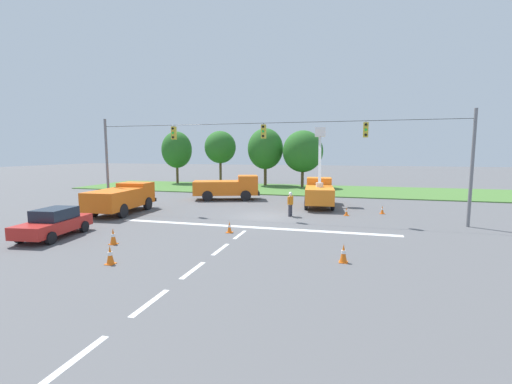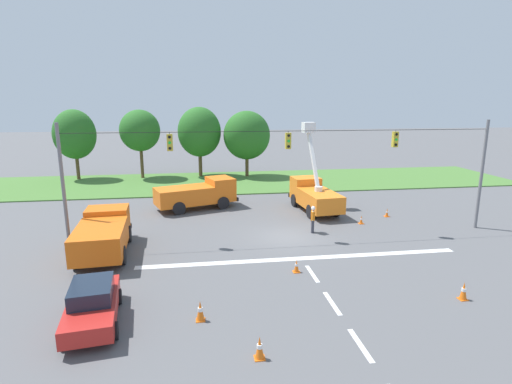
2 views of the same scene
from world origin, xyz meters
name	(u,v)px [view 2 (image 2 of 2)]	position (x,y,z in m)	size (l,w,h in m)	color
ground_plane	(287,237)	(0.00, 0.00, 0.00)	(200.00, 200.00, 0.00)	#565659
grass_verge	(250,181)	(0.00, 18.00, 0.05)	(56.00, 12.00, 0.10)	#477533
lane_markings	(309,269)	(0.00, -5.13, 0.00)	(17.60, 15.25, 0.01)	silver
signal_gantry	(288,167)	(-0.03, 0.00, 4.43)	(26.20, 0.33, 7.20)	slate
tree_far_west	(75,134)	(-18.37, 21.75, 4.94)	(4.43, 3.95, 7.58)	brown
tree_west	(140,131)	(-11.56, 21.57, 5.28)	(4.31, 4.52, 7.54)	brown
tree_centre	(199,132)	(-5.17, 21.86, 5.04)	(4.79, 4.64, 7.81)	brown
tree_east	(247,135)	(0.03, 20.88, 4.69)	(5.17, 4.50, 7.38)	brown
utility_truck_bucket_lift	(314,193)	(3.41, 5.84, 1.37)	(2.82, 6.37, 6.75)	orange
utility_truck_support_near	(198,194)	(-5.50, 7.77, 1.21)	(6.73, 4.29, 2.33)	orange
utility_truck_support_far	(103,233)	(-10.72, -1.36, 1.19)	(2.93, 6.38, 2.15)	orange
sedan_red	(92,304)	(-9.55, -8.77, 0.79)	(2.33, 4.49, 1.56)	red
road_worker	(313,218)	(1.81, 0.56, 1.00)	(0.37, 0.61, 1.77)	#383842
traffic_cone_foreground_left	(200,311)	(-5.50, -9.21, 0.41)	(0.36, 0.36, 0.82)	orange
traffic_cone_foreground_right	(260,348)	(-3.60, -11.87, 0.40)	(0.36, 0.36, 0.79)	orange
traffic_cone_mid_left	(361,220)	(5.71, 1.94, 0.28)	(0.36, 0.36, 0.59)	orange
traffic_cone_mid_right	(387,213)	(8.30, 3.35, 0.30)	(0.36, 0.36, 0.62)	orange
traffic_cone_near_bucket	(464,291)	(5.66, -9.14, 0.40)	(0.36, 0.36, 0.80)	orange
traffic_cone_lane_edge_a	(296,266)	(-0.73, -5.34, 0.32)	(0.36, 0.36, 0.66)	orange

